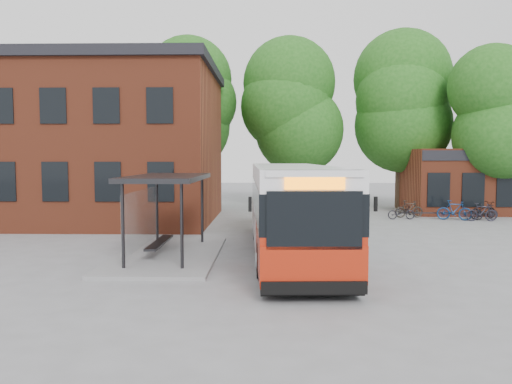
{
  "coord_description": "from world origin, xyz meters",
  "views": [
    {
      "loc": [
        -1.0,
        -18.3,
        3.5
      ],
      "look_at": [
        -1.5,
        3.17,
        2.0
      ],
      "focal_mm": 35.0,
      "sensor_mm": 36.0,
      "label": 1
    }
  ],
  "objects_px": {
    "bus_shelter": "(168,216)",
    "bicycle_1": "(409,209)",
    "bicycle_0": "(401,212)",
    "bicycle_5": "(481,212)",
    "bicycle_6": "(483,210)",
    "city_bus": "(291,210)",
    "bicycle_3": "(454,210)",
    "bicycle_7": "(486,212)"
  },
  "relations": [
    {
      "from": "bicycle_3",
      "to": "city_bus",
      "type": "bearing_deg",
      "value": 153.79
    },
    {
      "from": "bicycle_0",
      "to": "bicycle_6",
      "type": "relative_size",
      "value": 0.83
    },
    {
      "from": "bicycle_3",
      "to": "bicycle_5",
      "type": "xyz_separation_m",
      "value": [
        1.33,
        -0.39,
        -0.06
      ]
    },
    {
      "from": "bus_shelter",
      "to": "bicycle_5",
      "type": "distance_m",
      "value": 18.28
    },
    {
      "from": "bicycle_6",
      "to": "bicycle_7",
      "type": "bearing_deg",
      "value": 147.7
    },
    {
      "from": "city_bus",
      "to": "bicycle_3",
      "type": "distance_m",
      "value": 13.78
    },
    {
      "from": "bus_shelter",
      "to": "city_bus",
      "type": "bearing_deg",
      "value": 7.87
    },
    {
      "from": "city_bus",
      "to": "bicycle_6",
      "type": "relative_size",
      "value": 6.76
    },
    {
      "from": "city_bus",
      "to": "bicycle_1",
      "type": "distance_m",
      "value": 13.35
    },
    {
      "from": "bicycle_1",
      "to": "bicycle_0",
      "type": "bearing_deg",
      "value": 136.18
    },
    {
      "from": "bicycle_5",
      "to": "bicycle_7",
      "type": "relative_size",
      "value": 1.11
    },
    {
      "from": "bus_shelter",
      "to": "bicycle_1",
      "type": "height_order",
      "value": "bus_shelter"
    },
    {
      "from": "bus_shelter",
      "to": "city_bus",
      "type": "height_order",
      "value": "city_bus"
    },
    {
      "from": "city_bus",
      "to": "bicycle_7",
      "type": "height_order",
      "value": "city_bus"
    },
    {
      "from": "bicycle_7",
      "to": "bicycle_3",
      "type": "bearing_deg",
      "value": 83.54
    },
    {
      "from": "bus_shelter",
      "to": "bicycle_3",
      "type": "distance_m",
      "value": 17.42
    },
    {
      "from": "bus_shelter",
      "to": "bicycle_1",
      "type": "relative_size",
      "value": 4.22
    },
    {
      "from": "bicycle_0",
      "to": "bicycle_3",
      "type": "relative_size",
      "value": 0.83
    },
    {
      "from": "bicycle_1",
      "to": "bicycle_7",
      "type": "bearing_deg",
      "value": -111.27
    },
    {
      "from": "bicycle_0",
      "to": "bus_shelter",
      "type": "bearing_deg",
      "value": 129.76
    },
    {
      "from": "city_bus",
      "to": "bicycle_6",
      "type": "distance_m",
      "value": 15.56
    },
    {
      "from": "bicycle_6",
      "to": "bicycle_1",
      "type": "bearing_deg",
      "value": 57.59
    },
    {
      "from": "bicycle_0",
      "to": "bicycle_3",
      "type": "distance_m",
      "value": 2.86
    },
    {
      "from": "bicycle_0",
      "to": "bicycle_5",
      "type": "distance_m",
      "value": 4.23
    },
    {
      "from": "bicycle_5",
      "to": "bicycle_7",
      "type": "distance_m",
      "value": 0.68
    },
    {
      "from": "city_bus",
      "to": "bicycle_6",
      "type": "xyz_separation_m",
      "value": [
        11.4,
        10.53,
        -1.11
      ]
    },
    {
      "from": "bicycle_7",
      "to": "bicycle_1",
      "type": "bearing_deg",
      "value": 64.73
    },
    {
      "from": "bus_shelter",
      "to": "bicycle_0",
      "type": "height_order",
      "value": "bus_shelter"
    },
    {
      "from": "city_bus",
      "to": "bicycle_0",
      "type": "xyz_separation_m",
      "value": [
        6.7,
        10.21,
        -1.2
      ]
    },
    {
      "from": "bus_shelter",
      "to": "bicycle_3",
      "type": "relative_size",
      "value": 3.79
    },
    {
      "from": "bicycle_5",
      "to": "city_bus",
      "type": "bearing_deg",
      "value": 134.61
    },
    {
      "from": "bicycle_0",
      "to": "bicycle_1",
      "type": "relative_size",
      "value": 0.93
    },
    {
      "from": "bicycle_1",
      "to": "bus_shelter",
      "type": "bearing_deg",
      "value": 128.92
    },
    {
      "from": "city_bus",
      "to": "bicycle_7",
      "type": "xyz_separation_m",
      "value": [
        11.33,
        9.99,
        -1.15
      ]
    },
    {
      "from": "bus_shelter",
      "to": "bicycle_6",
      "type": "distance_m",
      "value": 19.3
    },
    {
      "from": "bicycle_0",
      "to": "bicycle_5",
      "type": "xyz_separation_m",
      "value": [
        4.17,
        -0.72,
        0.09
      ]
    },
    {
      "from": "bicycle_5",
      "to": "bicycle_1",
      "type": "bearing_deg",
      "value": 69.19
    },
    {
      "from": "bicycle_0",
      "to": "city_bus",
      "type": "bearing_deg",
      "value": 142.09
    },
    {
      "from": "bus_shelter",
      "to": "city_bus",
      "type": "relative_size",
      "value": 0.56
    },
    {
      "from": "bicycle_5",
      "to": "bicycle_6",
      "type": "relative_size",
      "value": 0.89
    },
    {
      "from": "bicycle_3",
      "to": "bicycle_7",
      "type": "height_order",
      "value": "bicycle_3"
    },
    {
      "from": "bicycle_0",
      "to": "bicycle_6",
      "type": "height_order",
      "value": "bicycle_6"
    }
  ]
}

